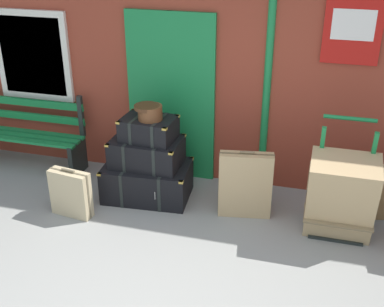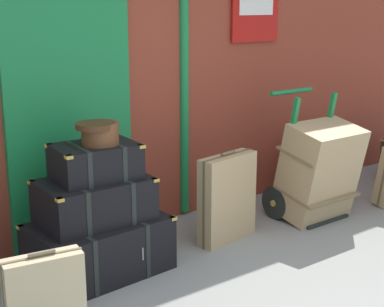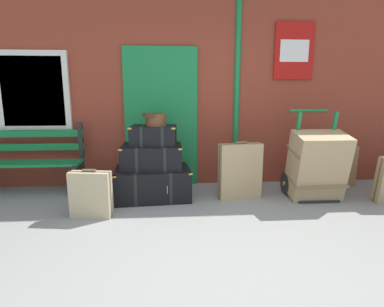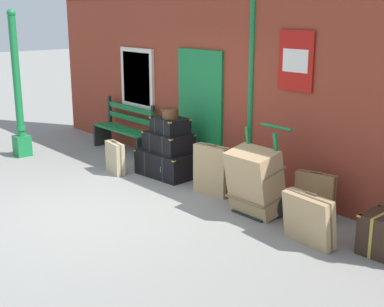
% 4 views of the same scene
% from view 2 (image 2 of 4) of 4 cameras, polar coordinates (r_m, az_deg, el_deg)
% --- Properties ---
extents(brick_facade, '(10.40, 0.35, 3.20)m').
position_cam_2_polar(brick_facade, '(5.20, -7.24, 9.92)').
color(brick_facade, brown).
rests_on(brick_facade, ground).
extents(steamer_trunk_base, '(1.06, 0.72, 0.43)m').
position_cam_2_polar(steamer_trunk_base, '(4.53, -9.09, -9.04)').
color(steamer_trunk_base, black).
rests_on(steamer_trunk_base, ground).
extents(steamer_trunk_middle, '(0.81, 0.55, 0.33)m').
position_cam_2_polar(steamer_trunk_middle, '(4.42, -9.53, -4.50)').
color(steamer_trunk_middle, black).
rests_on(steamer_trunk_middle, steamer_trunk_base).
extents(steamer_trunk_top, '(0.64, 0.49, 0.27)m').
position_cam_2_polar(steamer_trunk_top, '(4.36, -9.44, -0.76)').
color(steamer_trunk_top, black).
rests_on(steamer_trunk_top, steamer_trunk_middle).
extents(round_hatbox, '(0.32, 0.29, 0.17)m').
position_cam_2_polar(round_hatbox, '(4.30, -9.09, 2.13)').
color(round_hatbox, brown).
rests_on(round_hatbox, steamer_trunk_top).
extents(porters_trolley, '(0.71, 0.58, 1.20)m').
position_cam_2_polar(porters_trolley, '(5.76, 10.91, -3.25)').
color(porters_trolley, black).
rests_on(porters_trolley, ground).
extents(large_brown_trunk, '(0.70, 0.61, 0.95)m').
position_cam_2_polar(large_brown_trunk, '(5.59, 12.32, -1.70)').
color(large_brown_trunk, tan).
rests_on(large_brown_trunk, ground).
extents(suitcase_charcoal, '(0.61, 0.26, 0.80)m').
position_cam_2_polar(suitcase_charcoal, '(5.02, 3.47, -4.38)').
color(suitcase_charcoal, tan).
rests_on(suitcase_charcoal, ground).
extents(suitcase_tan, '(0.49, 0.22, 0.59)m').
position_cam_2_polar(suitcase_tan, '(3.74, -14.21, -13.52)').
color(suitcase_tan, tan).
rests_on(suitcase_tan, ground).
extents(suitcase_slate, '(0.56, 0.26, 0.67)m').
position_cam_2_polar(suitcase_slate, '(6.41, 12.44, -1.09)').
color(suitcase_slate, olive).
rests_on(suitcase_slate, ground).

